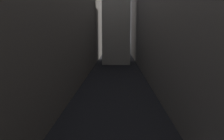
{
  "coord_description": "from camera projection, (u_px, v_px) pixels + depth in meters",
  "views": [
    {
      "loc": [
        0.3,
        10.16,
        8.34
      ],
      "look_at": [
        0.0,
        23.69,
        6.2
      ],
      "focal_mm": 38.03,
      "sensor_mm": 36.0,
      "label": 1
    }
  ],
  "objects": [
    {
      "name": "ground_plane",
      "position": [
        115.0,
        84.0,
        38.68
      ],
      "size": [
        264.0,
        264.0,
        0.0
      ],
      "primitive_type": "plane",
      "color": "black"
    },
    {
      "name": "building_block_right",
      "position": [
        184.0,
        14.0,
        38.63
      ],
      "size": [
        11.19,
        108.0,
        22.74
      ],
      "primitive_type": "cube",
      "color": "slate",
      "rests_on": "ground"
    },
    {
      "name": "building_block_left",
      "position": [
        52.0,
        10.0,
        39.01
      ],
      "size": [
        10.09,
        108.0,
        23.93
      ],
      "primitive_type": "cube",
      "color": "#60594F",
      "rests_on": "ground"
    }
  ]
}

